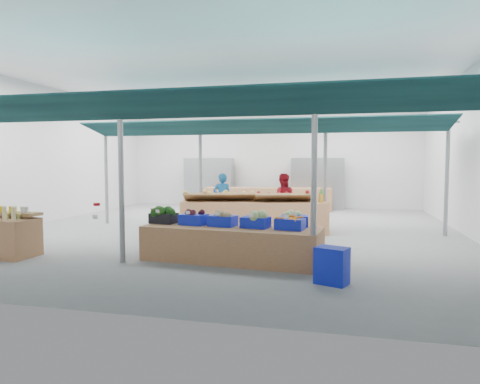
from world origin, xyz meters
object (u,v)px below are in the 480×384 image
Objects in this scene: crate_stack at (332,266)px; veg_counter at (232,243)px; vendor_left at (222,199)px; vendor_right at (283,200)px; fruit_counter at (254,217)px.

veg_counter is at bearing 148.41° from crate_stack.
vendor_left is 1.80m from vendor_right.
fruit_counter is 6.78× the size of crate_stack.
vendor_left is at bearing 129.83° from fruit_counter.
vendor_left reaches higher than veg_counter.
vendor_left reaches higher than fruit_counter.
vendor_left is 1.00× the size of vendor_right.
vendor_left is at bearing 113.04° from veg_counter.
fruit_counter is 1.30m from vendor_right.
vendor_right reaches higher than fruit_counter.
fruit_counter is at bearing 53.73° from vendor_right.
vendor_right is at bearing 172.34° from vendor_left.
crate_stack is 6.53m from vendor_left.
veg_counter reaches higher than crate_stack.
veg_counter is at bearing 100.42° from vendor_left.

